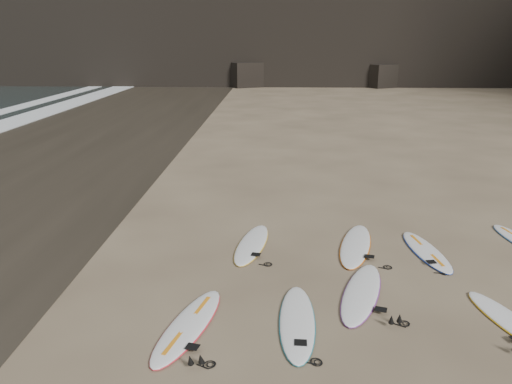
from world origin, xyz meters
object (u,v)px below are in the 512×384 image
surfboard_1 (297,321)px  surfboard_5 (252,244)px  surfboard_6 (356,245)px  surfboard_7 (426,251)px  surfboard_0 (188,325)px  surfboard_3 (510,321)px  surfboard_2 (361,292)px

surfboard_1 → surfboard_5: 3.58m
surfboard_5 → surfboard_6: surfboard_6 is taller
surfboard_1 → surfboard_7: 4.48m
surfboard_0 → surfboard_7: (5.09, 3.36, -0.00)m
surfboard_3 → surfboard_5: bearing=129.7°
surfboard_5 → surfboard_6: 2.52m
surfboard_6 → surfboard_7: 1.64m
surfboard_7 → surfboard_3: bearing=-86.1°
surfboard_1 → surfboard_5: size_ratio=1.00×
surfboard_3 → surfboard_7: surfboard_7 is taller
surfboard_5 → surfboard_1: bearing=-64.6°
surfboard_2 → surfboard_7: (1.86, 2.08, -0.00)m
surfboard_5 → surfboard_0: bearing=-94.8°
surfboard_1 → surfboard_3: surfboard_1 is taller
surfboard_1 → surfboard_5: bearing=107.3°
surfboard_1 → surfboard_6: size_ratio=0.92×
surfboard_7 → surfboard_2: bearing=-139.3°
surfboard_2 → surfboard_6: bearing=102.1°
surfboard_3 → surfboard_7: (-0.60, 3.03, 0.00)m
surfboard_1 → surfboard_6: bearing=67.5°
surfboard_2 → surfboard_7: size_ratio=1.09×
surfboard_2 → surfboard_3: size_ratio=1.19×
surfboard_5 → surfboard_7: size_ratio=1.05×
surfboard_1 → surfboard_5: same height
surfboard_3 → surfboard_5: surfboard_5 is taller
surfboard_0 → surfboard_1: (1.91, 0.19, -0.00)m
surfboard_6 → surfboard_7: (1.61, -0.29, -0.01)m
surfboard_0 → surfboard_5: 3.76m
surfboard_6 → surfboard_0: bearing=-119.4°
surfboard_6 → surfboard_7: size_ratio=1.14×
surfboard_1 → surfboard_7: bearing=46.7°
surfboard_0 → surfboard_6: bearing=61.1°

